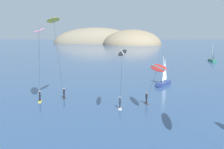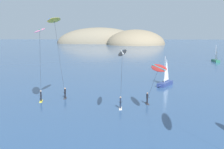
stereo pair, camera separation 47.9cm
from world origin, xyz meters
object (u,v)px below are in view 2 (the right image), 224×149
kitesurfer_yellow (55,28)px  kitesurfer_red (157,71)px  kitesurfer_pink (40,35)px  kitesurfer_black (122,59)px  sailboat_far (215,60)px  sailboat_near (164,82)px

kitesurfer_yellow → kitesurfer_red: bearing=-13.6°
kitesurfer_pink → kitesurfer_black: (10.96, -3.92, -2.66)m
sailboat_far → kitesurfer_red: (-27.12, -60.17, 4.93)m
sailboat_far → kitesurfer_black: 70.30m
sailboat_near → kitesurfer_yellow: (-17.47, -14.92, 10.39)m
kitesurfer_red → kitesurfer_yellow: (-13.73, 3.32, 5.45)m
kitesurfer_red → kitesurfer_pink: (-15.47, 1.67, 4.46)m
kitesurfer_pink → kitesurfer_black: 11.94m
sailboat_far → kitesurfer_black: kitesurfer_black is taller
kitesurfer_red → sailboat_near: bearing=78.4°
kitesurfer_pink → sailboat_near: bearing=40.8°
kitesurfer_red → kitesurfer_pink: size_ratio=0.78×
kitesurfer_pink → kitesurfer_red: bearing=-6.2°
sailboat_near → kitesurfer_black: bearing=-111.9°
sailboat_near → kitesurfer_black: 23.09m
kitesurfer_yellow → kitesurfer_pink: (-1.74, -1.65, -0.99)m
kitesurfer_yellow → kitesurfer_black: bearing=-31.1°
sailboat_near → kitesurfer_pink: kitesurfer_pink is taller
sailboat_near → kitesurfer_red: bearing=-101.6°
kitesurfer_yellow → kitesurfer_pink: bearing=-136.6°
kitesurfer_yellow → kitesurfer_black: 11.37m
kitesurfer_yellow → kitesurfer_black: size_ratio=1.46×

